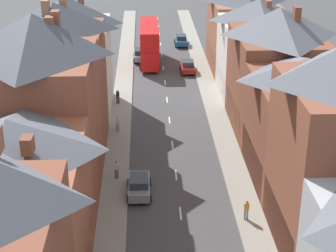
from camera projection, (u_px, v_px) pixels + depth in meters
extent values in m
cube|color=gray|center=(121.00, 113.00, 60.16)|extent=(2.20, 104.00, 0.14)
cube|color=gray|center=(216.00, 112.00, 60.57)|extent=(2.20, 104.00, 0.14)
cube|color=silver|center=(181.00, 213.00, 42.07)|extent=(0.14, 1.80, 0.01)
cube|color=silver|center=(176.00, 175.00, 47.57)|extent=(0.14, 1.80, 0.01)
cube|color=silver|center=(172.00, 145.00, 53.06)|extent=(0.14, 1.80, 0.01)
cube|color=silver|center=(169.00, 120.00, 58.56)|extent=(0.14, 1.80, 0.01)
cube|color=silver|center=(167.00, 100.00, 64.05)|extent=(0.14, 1.80, 0.01)
cube|color=silver|center=(165.00, 82.00, 69.55)|extent=(0.14, 1.80, 0.01)
cube|color=silver|center=(163.00, 68.00, 75.05)|extent=(0.14, 1.80, 0.01)
cube|color=silver|center=(162.00, 55.00, 80.54)|extent=(0.14, 1.80, 0.01)
cube|color=silver|center=(160.00, 44.00, 86.04)|extent=(0.14, 1.80, 0.01)
cube|color=silver|center=(159.00, 34.00, 91.53)|extent=(0.14, 1.80, 0.01)
cube|color=silver|center=(158.00, 26.00, 97.03)|extent=(0.14, 1.80, 0.01)
cube|color=silver|center=(157.00, 18.00, 102.52)|extent=(0.14, 1.80, 0.01)
cube|color=#935138|center=(17.00, 219.00, 33.23)|extent=(8.00, 10.13, 8.94)
pyramid|color=#565B66|center=(7.00, 136.00, 31.05)|extent=(8.00, 10.13, 1.97)
cube|color=brown|center=(28.00, 145.00, 28.92)|extent=(0.60, 0.90, 0.91)
cube|color=brown|center=(43.00, 130.00, 41.84)|extent=(8.00, 9.84, 11.65)
cube|color=navy|center=(98.00, 179.00, 43.68)|extent=(0.12, 9.05, 3.20)
pyramid|color=#474C56|center=(33.00, 34.00, 38.92)|extent=(8.00, 9.84, 2.95)
cube|color=brown|center=(56.00, 21.00, 39.67)|extent=(0.60, 0.90, 1.41)
cube|color=brown|center=(50.00, 25.00, 39.03)|extent=(0.60, 0.90, 1.16)
cube|color=brown|center=(59.00, 91.00, 50.40)|extent=(8.00, 8.66, 11.23)
cube|color=maroon|center=(105.00, 131.00, 52.16)|extent=(0.12, 7.97, 3.20)
pyramid|color=#383D47|center=(53.00, 16.00, 47.69)|extent=(8.00, 8.66, 2.33)
cube|color=#99664C|center=(63.00, 5.00, 49.51)|extent=(0.60, 0.90, 1.00)
cube|color=#99664C|center=(46.00, 9.00, 46.31)|extent=(0.60, 0.90, 1.55)
cube|color=beige|center=(72.00, 69.00, 59.07)|extent=(8.00, 9.56, 9.56)
cube|color=olive|center=(110.00, 96.00, 60.50)|extent=(0.12, 8.80, 3.20)
pyramid|color=#474C56|center=(67.00, 11.00, 56.62)|extent=(8.00, 9.56, 2.71)
cube|color=maroon|center=(277.00, 225.00, 37.83)|extent=(0.12, 8.68, 3.20)
cube|color=brown|center=(302.00, 130.00, 45.67)|extent=(8.00, 9.68, 8.57)
cube|color=navy|center=(252.00, 160.00, 46.58)|extent=(0.12, 8.90, 3.20)
pyramid|color=#565B66|center=(308.00, 69.00, 43.59)|extent=(8.00, 9.68, 1.80)
cube|color=brown|center=(323.00, 68.00, 42.25)|extent=(0.60, 0.90, 0.98)
cube|color=brown|center=(275.00, 83.00, 54.86)|extent=(8.00, 10.85, 9.62)
cube|color=navy|center=(233.00, 114.00, 55.98)|extent=(0.12, 9.99, 3.20)
pyramid|color=#565B66|center=(280.00, 21.00, 52.43)|extent=(8.00, 10.85, 2.55)
cube|color=brown|center=(297.00, 15.00, 51.28)|extent=(0.60, 0.90, 1.52)
cube|color=silver|center=(256.00, 58.00, 63.89)|extent=(8.00, 8.51, 8.79)
cube|color=olive|center=(221.00, 82.00, 64.85)|extent=(0.12, 7.83, 3.20)
pyramid|color=#565B66|center=(259.00, 9.00, 61.67)|extent=(8.00, 8.51, 2.34)
cube|color=brown|center=(262.00, 1.00, 62.62)|extent=(0.60, 0.90, 1.38)
cube|color=brown|center=(268.00, 6.00, 60.88)|extent=(0.60, 0.90, 1.12)
cube|color=brown|center=(242.00, 35.00, 72.90)|extent=(8.00, 11.29, 9.10)
cube|color=navy|center=(211.00, 57.00, 73.92)|extent=(0.12, 10.38, 3.20)
cube|color=red|center=(149.00, 51.00, 76.43)|extent=(2.44, 10.80, 2.50)
cube|color=red|center=(149.00, 34.00, 75.47)|extent=(2.44, 10.58, 2.30)
cube|color=red|center=(149.00, 25.00, 74.99)|extent=(2.39, 10.37, 0.10)
cube|color=#28333D|center=(149.00, 40.00, 81.25)|extent=(2.20, 0.10, 1.20)
cube|color=#28333D|center=(149.00, 24.00, 80.33)|extent=(2.20, 0.10, 1.10)
cube|color=#28333D|center=(141.00, 50.00, 76.28)|extent=(0.06, 9.18, 0.90)
cube|color=#28333D|center=(140.00, 33.00, 75.38)|extent=(0.06, 9.18, 0.90)
cube|color=yellow|center=(149.00, 19.00, 80.01)|extent=(1.34, 0.08, 0.32)
cylinder|color=black|center=(141.00, 53.00, 79.90)|extent=(0.30, 1.00, 1.00)
cylinder|color=black|center=(158.00, 52.00, 80.00)|extent=(0.30, 1.00, 1.00)
cylinder|color=black|center=(141.00, 66.00, 74.12)|extent=(0.30, 1.00, 1.00)
cylinder|color=black|center=(159.00, 66.00, 74.21)|extent=(0.30, 1.00, 1.00)
cube|color=gray|center=(140.00, 55.00, 78.12)|extent=(1.70, 4.55, 0.72)
cube|color=#28333D|center=(140.00, 51.00, 77.65)|extent=(1.46, 2.28, 0.60)
cylinder|color=black|center=(134.00, 55.00, 79.52)|extent=(0.20, 0.62, 0.62)
cylinder|color=black|center=(146.00, 55.00, 79.59)|extent=(0.20, 0.62, 0.62)
cylinder|color=black|center=(134.00, 61.00, 76.94)|extent=(0.20, 0.62, 0.62)
cylinder|color=black|center=(146.00, 61.00, 77.01)|extent=(0.20, 0.62, 0.62)
cube|color=maroon|center=(188.00, 67.00, 73.09)|extent=(1.70, 3.88, 0.68)
cube|color=#28333D|center=(188.00, 63.00, 72.66)|extent=(1.46, 1.94, 0.60)
cylinder|color=black|center=(180.00, 67.00, 74.30)|extent=(0.20, 0.62, 0.62)
cylinder|color=black|center=(193.00, 67.00, 74.36)|extent=(0.20, 0.62, 0.62)
cylinder|color=black|center=(182.00, 73.00, 72.09)|extent=(0.20, 0.62, 0.62)
cylinder|color=black|center=(195.00, 73.00, 72.16)|extent=(0.20, 0.62, 0.62)
cube|color=#236093|center=(181.00, 41.00, 85.21)|extent=(1.70, 4.21, 0.72)
cube|color=#28333D|center=(181.00, 37.00, 84.75)|extent=(1.46, 2.11, 0.60)
cylinder|color=black|center=(175.00, 41.00, 86.51)|extent=(0.20, 0.62, 0.62)
cylinder|color=black|center=(186.00, 41.00, 86.58)|extent=(0.20, 0.62, 0.62)
cylinder|color=black|center=(176.00, 46.00, 84.12)|extent=(0.20, 0.62, 0.62)
cylinder|color=black|center=(187.00, 45.00, 84.19)|extent=(0.20, 0.62, 0.62)
cube|color=gray|center=(139.00, 186.00, 44.51)|extent=(1.70, 4.12, 0.67)
cube|color=#28333D|center=(139.00, 181.00, 44.06)|extent=(1.46, 2.06, 0.60)
cylinder|color=black|center=(129.00, 182.00, 45.78)|extent=(0.20, 0.62, 0.62)
cylinder|color=black|center=(150.00, 182.00, 45.85)|extent=(0.20, 0.62, 0.62)
cylinder|color=black|center=(128.00, 199.00, 43.44)|extent=(0.20, 0.62, 0.62)
cylinder|color=black|center=(150.00, 198.00, 43.50)|extent=(0.20, 0.62, 0.62)
cylinder|color=gray|center=(245.00, 214.00, 40.94)|extent=(0.14, 0.14, 0.84)
cylinder|color=gray|center=(247.00, 214.00, 40.94)|extent=(0.14, 0.14, 0.84)
cube|color=gold|center=(247.00, 206.00, 40.67)|extent=(0.36, 0.22, 0.54)
sphere|color=beige|center=(247.00, 201.00, 40.51)|extent=(0.22, 0.22, 0.22)
cylinder|color=brown|center=(116.00, 174.00, 46.59)|extent=(0.14, 0.14, 0.84)
cylinder|color=brown|center=(118.00, 174.00, 46.60)|extent=(0.14, 0.14, 0.84)
cube|color=silver|center=(116.00, 167.00, 46.32)|extent=(0.36, 0.22, 0.54)
sphere|color=#9E7051|center=(116.00, 162.00, 46.16)|extent=(0.22, 0.22, 0.22)
cylinder|color=gray|center=(117.00, 127.00, 55.49)|extent=(0.14, 0.14, 0.84)
cylinder|color=gray|center=(118.00, 127.00, 55.49)|extent=(0.14, 0.14, 0.84)
cube|color=silver|center=(117.00, 121.00, 55.21)|extent=(0.36, 0.22, 0.54)
sphere|color=beige|center=(117.00, 117.00, 55.06)|extent=(0.22, 0.22, 0.22)
cylinder|color=#23232D|center=(117.00, 100.00, 62.43)|extent=(0.14, 0.14, 0.84)
cylinder|color=#23232D|center=(119.00, 100.00, 62.44)|extent=(0.14, 0.14, 0.84)
cube|color=black|center=(118.00, 94.00, 62.16)|extent=(0.36, 0.22, 0.54)
sphere|color=beige|center=(118.00, 91.00, 62.00)|extent=(0.22, 0.22, 0.22)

